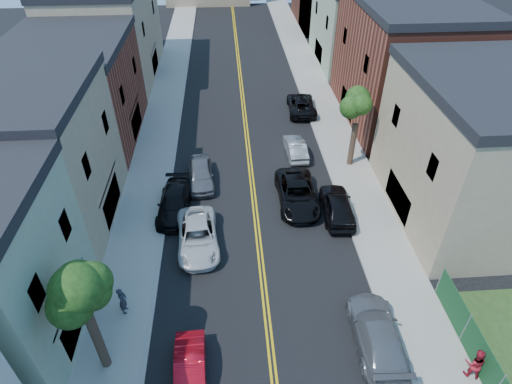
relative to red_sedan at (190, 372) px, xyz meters
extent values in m
cube|color=gray|center=(-4.05, 27.01, -0.59)|extent=(3.20, 100.00, 0.15)
cube|color=gray|center=(11.75, 27.01, -0.59)|extent=(3.20, 100.00, 0.15)
cube|color=gray|center=(-2.30, 27.01, -0.59)|extent=(0.30, 100.00, 0.15)
cube|color=gray|center=(10.00, 27.01, -0.59)|extent=(0.30, 100.00, 0.15)
cube|color=#998466|center=(-10.15, 12.01, 3.84)|extent=(9.00, 10.00, 9.00)
cube|color=brown|center=(-10.15, 23.01, 3.34)|extent=(9.00, 12.00, 8.00)
cube|color=#998466|center=(-10.15, 37.01, 4.09)|extent=(9.00, 16.00, 9.50)
cube|color=#998466|center=(17.85, 11.01, 3.84)|extent=(9.00, 12.00, 9.00)
cube|color=brown|center=(17.85, 25.01, 4.34)|extent=(9.00, 14.00, 10.00)
cube|color=gray|center=(17.85, 39.01, 3.59)|extent=(9.00, 12.00, 8.50)
cylinder|color=#36261B|center=(-4.05, 1.01, 1.47)|extent=(0.44, 0.44, 3.96)
sphere|color=black|center=(-4.05, 1.01, 5.79)|extent=(5.20, 5.20, 5.20)
sphere|color=black|center=(-3.53, 0.62, 6.83)|extent=(3.90, 3.90, 3.90)
sphere|color=black|center=(-4.57, 1.53, 5.27)|extent=(3.64, 3.64, 3.64)
cylinder|color=#36261B|center=(11.75, 17.01, 1.25)|extent=(0.44, 0.44, 3.52)
sphere|color=black|center=(11.75, 17.01, 4.99)|extent=(4.40, 4.40, 4.40)
sphere|color=black|center=(12.19, 16.68, 5.87)|extent=(3.30, 3.30, 3.30)
sphere|color=black|center=(11.31, 17.45, 4.55)|extent=(3.08, 3.08, 3.08)
imported|color=red|center=(0.00, 0.00, 0.00)|extent=(1.57, 4.09, 1.33)
imported|color=beige|center=(0.05, 8.86, 0.08)|extent=(2.90, 5.54, 1.49)
imported|color=#57595F|center=(0.05, 15.47, 0.12)|extent=(2.21, 4.75, 1.57)
imported|color=black|center=(-1.65, 12.28, 0.08)|extent=(2.35, 5.24, 1.49)
imported|color=slate|center=(9.08, 1.19, 0.13)|extent=(2.46, 5.56, 1.59)
imported|color=black|center=(9.35, 11.08, 0.17)|extent=(2.20, 4.96, 1.66)
imported|color=#9DA0A4|center=(7.65, 18.79, 0.02)|extent=(1.63, 4.22, 1.37)
imported|color=black|center=(9.35, 26.47, 0.08)|extent=(2.71, 5.46, 1.49)
imported|color=black|center=(6.85, 12.60, 0.14)|extent=(2.68, 5.78, 1.60)
imported|color=#292831|center=(-3.66, 4.00, 0.35)|extent=(0.43, 0.64, 1.73)
imported|color=maroon|center=(12.95, -0.77, 0.40)|extent=(1.08, 0.98, 1.82)
camera|label=1|loc=(2.25, -10.49, 18.38)|focal=29.78mm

